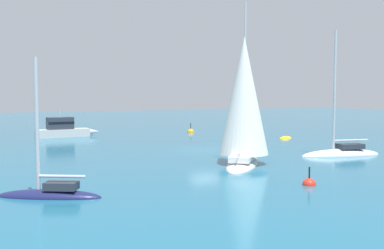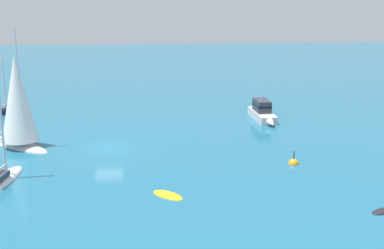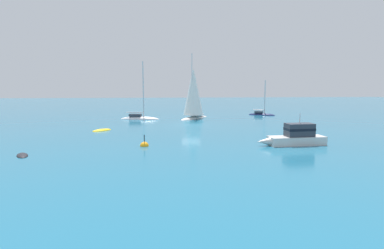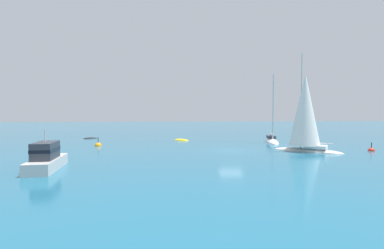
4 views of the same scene
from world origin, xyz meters
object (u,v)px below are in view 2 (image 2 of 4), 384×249
(powerboat, at_px, (263,112))
(sailboat_1, at_px, (3,179))
(tender_1, at_px, (384,211))
(sailboat, at_px, (3,112))
(channel_buoy, at_px, (293,164))
(tender, at_px, (168,196))
(yacht, at_px, (17,104))

(powerboat, height_order, sailboat_1, sailboat_1)
(tender_1, distance_m, sailboat_1, 27.35)
(sailboat, height_order, channel_buoy, sailboat)
(sailboat_1, bearing_deg, tender, -96.63)
(tender_1, height_order, powerboat, powerboat)
(tender_1, relative_size, sailboat, 0.34)
(tender, bearing_deg, powerboat, -74.06)
(sailboat, bearing_deg, tender_1, -104.47)
(tender_1, bearing_deg, sailboat, 112.83)
(tender_1, bearing_deg, channel_buoy, 84.97)
(tender, height_order, sailboat, sailboat)
(tender_1, relative_size, yacht, 0.21)
(tender_1, distance_m, channel_buoy, 10.38)
(sailboat, bearing_deg, yacht, -131.45)
(tender, height_order, tender_1, tender)
(powerboat, bearing_deg, tender_1, 2.04)
(powerboat, xyz_separation_m, sailboat, (-28.57, 4.82, -0.62))
(sailboat, distance_m, channel_buoy, 34.15)
(tender, height_order, channel_buoy, channel_buoy)
(tender_1, bearing_deg, powerboat, 72.59)
(tender_1, bearing_deg, yacht, 124.22)
(powerboat, bearing_deg, channel_buoy, -6.76)
(tender, relative_size, tender_1, 1.18)
(powerboat, relative_size, sailboat, 1.03)
(powerboat, bearing_deg, tender, -33.29)
(tender_1, distance_m, powerboat, 24.52)
(sailboat_1, bearing_deg, sailboat, 24.12)
(powerboat, bearing_deg, sailboat, -104.61)
(tender_1, xyz_separation_m, yacht, (-26.84, 16.31, 3.98))
(tender, height_order, powerboat, powerboat)
(tender, distance_m, channel_buoy, 12.13)
(tender_1, height_order, sailboat, sailboat)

